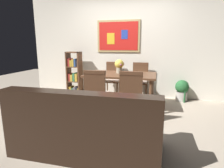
{
  "coord_description": "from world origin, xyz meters",
  "views": [
    {
      "loc": [
        0.83,
        -3.25,
        1.32
      ],
      "look_at": [
        0.06,
        -0.11,
        0.65
      ],
      "focal_mm": 29.73,
      "sensor_mm": 36.0,
      "label": 1
    }
  ],
  "objects_px": {
    "flower_vase": "(119,65)",
    "dining_chair_near_right": "(132,92)",
    "leather_couch": "(86,128)",
    "potted_ivy": "(182,90)",
    "dining_chair_far_left": "(113,77)",
    "dining_table": "(121,78)",
    "dining_chair_near_left": "(97,91)",
    "dining_chair_far_right": "(140,78)",
    "bookshelf": "(74,76)"
  },
  "relations": [
    {
      "from": "flower_vase",
      "to": "dining_chair_near_right",
      "type": "bearing_deg",
      "value": -64.78
    },
    {
      "from": "dining_chair_near_right",
      "to": "flower_vase",
      "type": "height_order",
      "value": "flower_vase"
    },
    {
      "from": "flower_vase",
      "to": "leather_couch",
      "type": "bearing_deg",
      "value": -90.92
    },
    {
      "from": "dining_chair_near_right",
      "to": "potted_ivy",
      "type": "distance_m",
      "value": 1.88
    },
    {
      "from": "dining_chair_far_left",
      "to": "potted_ivy",
      "type": "relative_size",
      "value": 1.67
    },
    {
      "from": "dining_chair_near_right",
      "to": "potted_ivy",
      "type": "xyz_separation_m",
      "value": [
        1.01,
        1.56,
        -0.27
      ]
    },
    {
      "from": "potted_ivy",
      "to": "dining_table",
      "type": "bearing_deg",
      "value": -148.73
    },
    {
      "from": "dining_chair_near_right",
      "to": "dining_chair_near_left",
      "type": "relative_size",
      "value": 1.0
    },
    {
      "from": "dining_chair_near_right",
      "to": "potted_ivy",
      "type": "bearing_deg",
      "value": 57.09
    },
    {
      "from": "dining_table",
      "to": "dining_chair_far_left",
      "type": "xyz_separation_m",
      "value": [
        -0.36,
        0.75,
        -0.11
      ]
    },
    {
      "from": "dining_chair_near_left",
      "to": "dining_chair_far_left",
      "type": "bearing_deg",
      "value": 92.72
    },
    {
      "from": "dining_chair_far_right",
      "to": "potted_ivy",
      "type": "height_order",
      "value": "dining_chair_far_right"
    },
    {
      "from": "dining_chair_far_left",
      "to": "bookshelf",
      "type": "distance_m",
      "value": 1.03
    },
    {
      "from": "dining_chair_far_left",
      "to": "dining_chair_near_left",
      "type": "bearing_deg",
      "value": -87.28
    },
    {
      "from": "dining_table",
      "to": "bookshelf",
      "type": "distance_m",
      "value": 1.55
    },
    {
      "from": "bookshelf",
      "to": "flower_vase",
      "type": "relative_size",
      "value": 3.93
    },
    {
      "from": "dining_chair_far_right",
      "to": "flower_vase",
      "type": "bearing_deg",
      "value": -120.21
    },
    {
      "from": "dining_chair_near_left",
      "to": "bookshelf",
      "type": "relative_size",
      "value": 0.78
    },
    {
      "from": "dining_chair_near_right",
      "to": "leather_couch",
      "type": "distance_m",
      "value": 1.16
    },
    {
      "from": "dining_table",
      "to": "dining_chair_far_left",
      "type": "bearing_deg",
      "value": 115.67
    },
    {
      "from": "dining_table",
      "to": "dining_chair_near_left",
      "type": "relative_size",
      "value": 1.6
    },
    {
      "from": "dining_chair_far_right",
      "to": "bookshelf",
      "type": "distance_m",
      "value": 1.73
    },
    {
      "from": "dining_chair_far_left",
      "to": "leather_couch",
      "type": "relative_size",
      "value": 0.51
    },
    {
      "from": "dining_table",
      "to": "dining_chair_near_right",
      "type": "bearing_deg",
      "value": -65.89
    },
    {
      "from": "dining_chair_far_right",
      "to": "leather_couch",
      "type": "distance_m",
      "value": 2.59
    },
    {
      "from": "bookshelf",
      "to": "potted_ivy",
      "type": "relative_size",
      "value": 2.14
    },
    {
      "from": "dining_chair_far_right",
      "to": "dining_chair_near_left",
      "type": "distance_m",
      "value": 1.63
    },
    {
      "from": "bookshelf",
      "to": "dining_table",
      "type": "bearing_deg",
      "value": -26.09
    },
    {
      "from": "dining_chair_far_right",
      "to": "dining_chair_far_left",
      "type": "bearing_deg",
      "value": 178.79
    },
    {
      "from": "potted_ivy",
      "to": "flower_vase",
      "type": "distance_m",
      "value": 1.7
    },
    {
      "from": "dining_chair_near_right",
      "to": "dining_chair_far_right",
      "type": "xyz_separation_m",
      "value": [
        0.0,
        1.48,
        0.0
      ]
    },
    {
      "from": "bookshelf",
      "to": "flower_vase",
      "type": "bearing_deg",
      "value": -24.46
    },
    {
      "from": "dining_chair_far_right",
      "to": "flower_vase",
      "type": "relative_size",
      "value": 3.07
    },
    {
      "from": "potted_ivy",
      "to": "dining_chair_far_left",
      "type": "bearing_deg",
      "value": -177.88
    },
    {
      "from": "dining_chair_far_right",
      "to": "dining_chair_near_left",
      "type": "bearing_deg",
      "value": -112.6
    },
    {
      "from": "dining_table",
      "to": "flower_vase",
      "type": "bearing_deg",
      "value": 125.56
    },
    {
      "from": "dining_table",
      "to": "dining_chair_near_right",
      "type": "xyz_separation_m",
      "value": [
        0.33,
        -0.74,
        -0.11
      ]
    },
    {
      "from": "bookshelf",
      "to": "potted_ivy",
      "type": "height_order",
      "value": "bookshelf"
    },
    {
      "from": "dining_chair_far_left",
      "to": "flower_vase",
      "type": "bearing_deg",
      "value": -65.5
    },
    {
      "from": "dining_chair_near_left",
      "to": "leather_couch",
      "type": "relative_size",
      "value": 0.51
    },
    {
      "from": "potted_ivy",
      "to": "dining_chair_near_right",
      "type": "bearing_deg",
      "value": -122.91
    },
    {
      "from": "dining_chair_far_right",
      "to": "dining_chair_far_left",
      "type": "xyz_separation_m",
      "value": [
        -0.7,
        0.01,
        0.0
      ]
    },
    {
      "from": "dining_chair_far_left",
      "to": "dining_chair_far_right",
      "type": "bearing_deg",
      "value": -1.21
    },
    {
      "from": "bookshelf",
      "to": "dining_chair_near_left",
      "type": "bearing_deg",
      "value": -52.71
    },
    {
      "from": "leather_couch",
      "to": "flower_vase",
      "type": "relative_size",
      "value": 6.07
    },
    {
      "from": "dining_chair_near_left",
      "to": "flower_vase",
      "type": "height_order",
      "value": "flower_vase"
    },
    {
      "from": "dining_chair_far_left",
      "to": "dining_chair_near_left",
      "type": "distance_m",
      "value": 1.52
    },
    {
      "from": "dining_chair_near_left",
      "to": "flower_vase",
      "type": "xyz_separation_m",
      "value": [
        0.24,
        0.84,
        0.37
      ]
    },
    {
      "from": "dining_chair_near_right",
      "to": "bookshelf",
      "type": "relative_size",
      "value": 0.78
    },
    {
      "from": "dining_table",
      "to": "leather_couch",
      "type": "height_order",
      "value": "leather_couch"
    }
  ]
}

